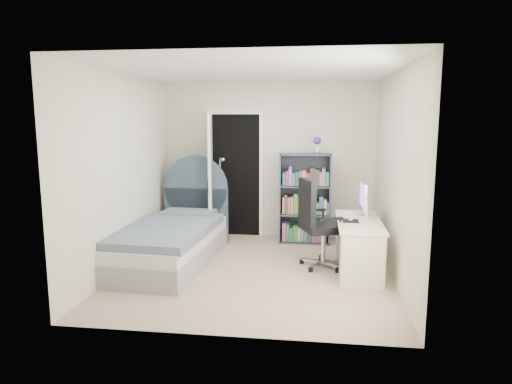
# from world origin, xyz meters

# --- Properties ---
(room_shell) EXTENTS (3.50, 3.70, 2.60)m
(room_shell) POSITION_xyz_m (0.00, 0.00, 1.25)
(room_shell) COLOR gray
(room_shell) RESTS_ON ground
(door) EXTENTS (0.92, 0.82, 2.06)m
(door) POSITION_xyz_m (-0.76, 1.52, 1.03)
(door) COLOR black
(door) RESTS_ON ground
(bed) EXTENTS (1.18, 2.29, 1.37)m
(bed) POSITION_xyz_m (-1.15, 0.26, 0.31)
(bed) COLOR gray
(bed) RESTS_ON ground
(nightstand) EXTENTS (0.38, 0.38, 0.57)m
(nightstand) POSITION_xyz_m (-1.38, 1.61, 0.37)
(nightstand) COLOR tan
(nightstand) RESTS_ON ground
(floor_lamp) EXTENTS (0.19, 0.19, 1.31)m
(floor_lamp) POSITION_xyz_m (-0.78, 1.69, 0.53)
(floor_lamp) COLOR silver
(floor_lamp) RESTS_ON ground
(bookcase) EXTENTS (0.79, 0.34, 1.66)m
(bookcase) POSITION_xyz_m (0.61, 1.46, 0.63)
(bookcase) COLOR #3E4754
(bookcase) RESTS_ON ground
(desk) EXTENTS (0.54, 1.36, 1.11)m
(desk) POSITION_xyz_m (1.31, 0.18, 0.36)
(desk) COLOR #EAE5C4
(desk) RESTS_ON ground
(office_chair) EXTENTS (0.67, 0.68, 1.17)m
(office_chair) POSITION_xyz_m (0.79, 0.25, 0.64)
(office_chair) COLOR silver
(office_chair) RESTS_ON ground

